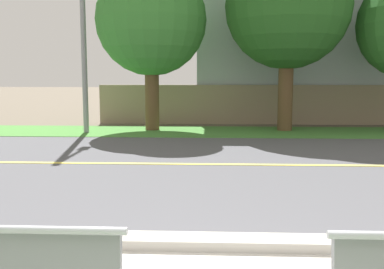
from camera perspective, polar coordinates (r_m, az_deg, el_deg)
The scene contains 8 objects.
ground_plane at distance 9.91m, azimuth 2.99°, elevation -2.24°, with size 140.00×140.00×0.00m, color #665B4C.
curb_edge at distance 4.41m, azimuth 3.39°, elevation -13.81°, with size 44.00×0.30×0.11m, color #ADA89E.
street_asphalt at distance 8.43m, azimuth 3.04°, elevation -3.91°, with size 52.00×8.00×0.01m, color #515156.
road_centre_line at distance 8.43m, azimuth 3.04°, elevation -3.87°, with size 48.00×0.14×0.01m, color #E0CC4C.
far_verge_grass at distance 13.53m, azimuth 2.91°, elevation 0.38°, with size 48.00×2.80×0.02m, color #478438.
shade_tree_far_left at distance 14.01m, azimuth -4.91°, elevation 15.60°, with size 3.42×3.42×5.65m.
garden_wall at distance 16.08m, azimuth 11.37°, elevation 3.83°, with size 13.00×0.36×1.40m, color gray.
house_across_street at distance 19.86m, azimuth 18.30°, elevation 12.52°, with size 12.47×6.91×7.04m.
Camera 1 is at (-0.06, -1.77, 1.65)m, focal length 41.10 mm.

